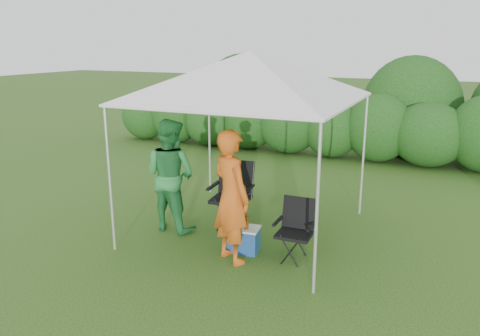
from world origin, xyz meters
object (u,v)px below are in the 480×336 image
at_px(canopy, 250,76).
at_px(chair_left, 233,190).
at_px(woman, 170,175).
at_px(chair_right, 296,225).
at_px(man, 231,197).
at_px(cooler, 244,239).

relative_size(canopy, chair_left, 2.90).
distance_m(chair_left, woman, 1.05).
height_order(canopy, chair_right, canopy).
bearing_deg(chair_left, woman, -151.65).
relative_size(canopy, woman, 1.72).
bearing_deg(man, chair_right, -120.54).
height_order(chair_right, man, man).
relative_size(chair_left, woman, 0.59).
height_order(canopy, man, canopy).
height_order(chair_left, cooler, chair_left).
height_order(chair_right, woman, woman).
height_order(chair_left, man, man).
distance_m(chair_left, cooler, 1.14).
xyz_separation_m(chair_left, man, (0.54, -1.20, 0.32)).
bearing_deg(canopy, man, -79.30).
distance_m(canopy, cooler, 2.42).
bearing_deg(chair_right, woman, 173.56).
bearing_deg(woman, canopy, -153.07).
xyz_separation_m(chair_left, cooler, (0.59, -0.89, -0.42)).
bearing_deg(woman, chair_left, -140.53).
relative_size(canopy, cooler, 6.42).
relative_size(canopy, chair_right, 3.63).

